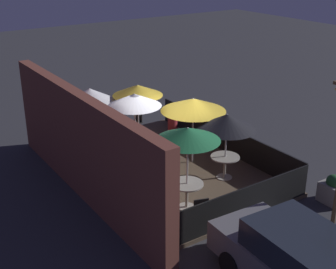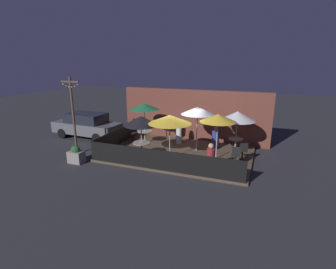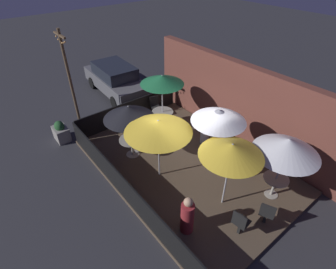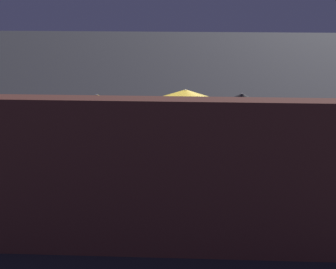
# 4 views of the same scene
# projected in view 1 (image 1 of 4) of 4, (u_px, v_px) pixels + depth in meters

# --- Properties ---
(ground_plane) EXTENTS (60.00, 60.00, 0.00)m
(ground_plane) POSITION_uv_depth(u_px,v_px,m) (164.00, 171.00, 15.49)
(ground_plane) COLOR #2D2D33
(patio_deck) EXTENTS (7.63, 5.20, 0.12)m
(patio_deck) POSITION_uv_depth(u_px,v_px,m) (164.00, 169.00, 15.47)
(patio_deck) COLOR brown
(patio_deck) RESTS_ON ground_plane
(building_wall) EXTENTS (9.23, 0.36, 3.21)m
(building_wall) POSITION_uv_depth(u_px,v_px,m) (82.00, 146.00, 13.42)
(building_wall) COLOR brown
(building_wall) RESTS_ON ground_plane
(fence_front) EXTENTS (7.43, 0.05, 0.95)m
(fence_front) POSITION_uv_depth(u_px,v_px,m) (224.00, 138.00, 16.59)
(fence_front) COLOR black
(fence_front) RESTS_ON patio_deck
(fence_side_left) EXTENTS (0.05, 5.00, 0.95)m
(fence_side_left) POSITION_uv_depth(u_px,v_px,m) (242.00, 204.00, 12.37)
(fence_side_left) COLOR black
(fence_side_left) RESTS_ON patio_deck
(patio_umbrella_0) EXTENTS (1.78, 1.78, 2.13)m
(patio_umbrella_0) POSITION_uv_depth(u_px,v_px,m) (227.00, 122.00, 14.10)
(patio_umbrella_0) COLOR #B2B2B7
(patio_umbrella_0) RESTS_ON patio_deck
(patio_umbrella_1) EXTENTS (1.76, 1.76, 2.40)m
(patio_umbrella_1) POSITION_uv_depth(u_px,v_px,m) (188.00, 134.00, 12.30)
(patio_umbrella_1) COLOR #B2B2B7
(patio_umbrella_1) RESTS_ON patio_deck
(patio_umbrella_2) EXTENTS (1.88, 1.88, 2.23)m
(patio_umbrella_2) POSITION_uv_depth(u_px,v_px,m) (90.00, 95.00, 16.24)
(patio_umbrella_2) COLOR #B2B2B7
(patio_umbrella_2) RESTS_ON patio_deck
(patio_umbrella_3) EXTENTS (1.78, 1.78, 2.31)m
(patio_umbrella_3) POSITION_uv_depth(u_px,v_px,m) (138.00, 90.00, 16.36)
(patio_umbrella_3) COLOR #B2B2B7
(patio_umbrella_3) RESTS_ON patio_deck
(patio_umbrella_4) EXTENTS (1.74, 1.74, 2.45)m
(patio_umbrella_4) POSITION_uv_depth(u_px,v_px,m) (135.00, 100.00, 14.92)
(patio_umbrella_4) COLOR #B2B2B7
(patio_umbrella_4) RESTS_ON patio_deck
(patio_umbrella_5) EXTENTS (2.14, 2.14, 2.25)m
(patio_umbrella_5) POSITION_uv_depth(u_px,v_px,m) (193.00, 105.00, 15.11)
(patio_umbrella_5) COLOR #B2B2B7
(patio_umbrella_5) RESTS_ON patio_deck
(dining_table_0) EXTENTS (0.91, 0.91, 0.73)m
(dining_table_0) POSITION_uv_depth(u_px,v_px,m) (225.00, 161.00, 14.59)
(dining_table_0) COLOR #9E998E
(dining_table_0) RESTS_ON patio_deck
(dining_table_1) EXTENTS (0.92, 0.92, 0.76)m
(dining_table_1) POSITION_uv_depth(u_px,v_px,m) (187.00, 188.00, 12.90)
(dining_table_1) COLOR #9E998E
(dining_table_1) RESTS_ON patio_deck
(dining_table_2) EXTENTS (0.77, 0.77, 0.74)m
(dining_table_2) POSITION_uv_depth(u_px,v_px,m) (92.00, 133.00, 16.77)
(dining_table_2) COLOR #9E998E
(dining_table_2) RESTS_ON patio_deck
(patio_chair_0) EXTENTS (0.50, 0.50, 0.91)m
(patio_chair_0) POSITION_uv_depth(u_px,v_px,m) (199.00, 211.00, 12.01)
(patio_chair_0) COLOR black
(patio_chair_0) RESTS_ON patio_deck
(patio_chair_1) EXTENTS (0.53, 0.53, 0.91)m
(patio_chair_1) POSITION_uv_depth(u_px,v_px,m) (114.00, 125.00, 17.76)
(patio_chair_1) COLOR black
(patio_chair_1) RESTS_ON patio_deck
(patio_chair_2) EXTENTS (0.45, 0.45, 0.96)m
(patio_chair_2) POSITION_uv_depth(u_px,v_px,m) (137.00, 121.00, 18.00)
(patio_chair_2) COLOR black
(patio_chair_2) RESTS_ON patio_deck
(patio_chair_3) EXTENTS (0.56, 0.56, 0.95)m
(patio_chair_3) POSITION_uv_depth(u_px,v_px,m) (115.00, 182.00, 13.42)
(patio_chair_3) COLOR black
(patio_chair_3) RESTS_ON patio_deck
(patron_0) EXTENTS (0.48, 0.48, 1.27)m
(patron_0) POSITION_uv_depth(u_px,v_px,m) (132.00, 169.00, 14.07)
(patron_0) COLOR silver
(patron_0) RESTS_ON patio_deck
(patron_1) EXTENTS (0.51, 0.51, 1.28)m
(patron_1) POSITION_uv_depth(u_px,v_px,m) (173.00, 122.00, 17.74)
(patron_1) COLOR maroon
(patron_1) RESTS_ON patio_deck
(patron_2) EXTENTS (0.57, 0.57, 1.25)m
(patron_2) POSITION_uv_depth(u_px,v_px,m) (102.00, 145.00, 15.82)
(patron_2) COLOR navy
(patron_2) RESTS_ON patio_deck
(planter_box) EXTENTS (0.74, 0.52, 0.89)m
(planter_box) POSITION_uv_depth(u_px,v_px,m) (333.00, 191.00, 13.46)
(planter_box) COLOR gray
(planter_box) RESTS_ON ground_plane
(parked_car_0) EXTENTS (4.58, 1.96, 1.62)m
(parked_car_0) POSITION_uv_depth(u_px,v_px,m) (306.00, 268.00, 9.53)
(parked_car_0) COLOR #5B5B60
(parked_car_0) RESTS_ON ground_plane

